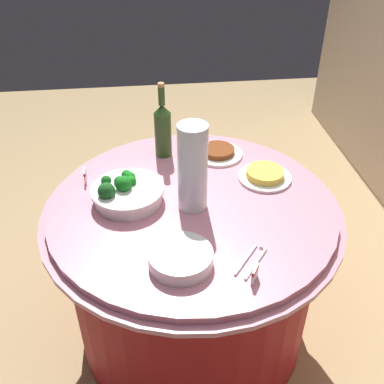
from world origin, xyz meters
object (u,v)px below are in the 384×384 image
(label_placard_front, at_px, (255,273))
(food_plate_fried_egg, at_px, (265,175))
(label_placard_mid, at_px, (182,173))
(wine_bottle, at_px, (163,129))
(plate_stack, at_px, (181,258))
(serving_tongs, at_px, (252,260))
(broccoli_bowl, at_px, (126,192))
(food_plate_stir_fry, at_px, (218,152))
(decorative_fruit_vase, at_px, (191,173))
(label_placard_rear, at_px, (85,175))

(label_placard_front, bearing_deg, food_plate_fried_egg, 162.59)
(label_placard_mid, bearing_deg, wine_bottle, -163.09)
(plate_stack, height_order, serving_tongs, plate_stack)
(broccoli_bowl, xyz_separation_m, serving_tongs, (0.38, 0.41, -0.04))
(wine_bottle, height_order, serving_tongs, wine_bottle)
(serving_tongs, xyz_separation_m, food_plate_stir_fry, (-0.68, -0.00, 0.01))
(wine_bottle, distance_m, decorative_fruit_vase, 0.40)
(label_placard_rear, bearing_deg, wine_bottle, 118.46)
(plate_stack, xyz_separation_m, food_plate_fried_egg, (-0.45, 0.39, -0.01))
(food_plate_stir_fry, relative_size, label_placard_rear, 4.00)
(broccoli_bowl, height_order, wine_bottle, wine_bottle)
(broccoli_bowl, relative_size, label_placard_mid, 5.09)
(broccoli_bowl, height_order, food_plate_stir_fry, broccoli_bowl)
(label_placard_front, height_order, label_placard_rear, same)
(food_plate_stir_fry, distance_m, label_placard_mid, 0.25)
(food_plate_stir_fry, bearing_deg, decorative_fruit_vase, -24.25)
(label_placard_front, xyz_separation_m, label_placard_mid, (-0.59, -0.17, 0.00))
(serving_tongs, relative_size, label_placard_mid, 2.79)
(decorative_fruit_vase, height_order, food_plate_fried_egg, decorative_fruit_vase)
(broccoli_bowl, xyz_separation_m, wine_bottle, (-0.33, 0.16, 0.09))
(serving_tongs, bearing_deg, decorative_fruit_vase, -153.29)
(food_plate_stir_fry, bearing_deg, label_placard_front, -0.89)
(label_placard_rear, bearing_deg, food_plate_fried_egg, 85.02)
(plate_stack, distance_m, serving_tongs, 0.23)
(wine_bottle, bearing_deg, food_plate_fried_egg, 58.73)
(plate_stack, height_order, label_placard_front, label_placard_front)
(plate_stack, bearing_deg, broccoli_bowl, -154.46)
(label_placard_front, bearing_deg, label_placard_mid, -164.31)
(label_placard_rear, bearing_deg, label_placard_mid, 86.19)
(serving_tongs, distance_m, label_placard_mid, 0.54)
(wine_bottle, height_order, label_placard_mid, wine_bottle)
(food_plate_fried_egg, bearing_deg, label_placard_front, -17.41)
(serving_tongs, relative_size, food_plate_stir_fry, 0.70)
(plate_stack, height_order, wine_bottle, wine_bottle)
(broccoli_bowl, relative_size, food_plate_stir_fry, 1.27)
(decorative_fruit_vase, bearing_deg, food_plate_fried_egg, 114.71)
(serving_tongs, bearing_deg, broccoli_bowl, -133.20)
(broccoli_bowl, height_order, serving_tongs, broccoli_bowl)
(serving_tongs, bearing_deg, plate_stack, -94.20)
(food_plate_fried_egg, bearing_deg, plate_stack, -40.96)
(decorative_fruit_vase, bearing_deg, plate_stack, -13.01)
(broccoli_bowl, distance_m, plate_stack, 0.40)
(plate_stack, bearing_deg, wine_bottle, -179.28)
(serving_tongs, distance_m, label_placard_front, 0.09)
(broccoli_bowl, xyz_separation_m, label_placard_mid, (-0.13, 0.23, -0.01))
(decorative_fruit_vase, bearing_deg, label_placard_front, 20.31)
(label_placard_front, relative_size, label_placard_mid, 1.00)
(broccoli_bowl, relative_size, food_plate_fried_egg, 1.27)
(label_placard_rear, bearing_deg, decorative_fruit_vase, 62.68)
(serving_tongs, bearing_deg, label_placard_mid, -160.68)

